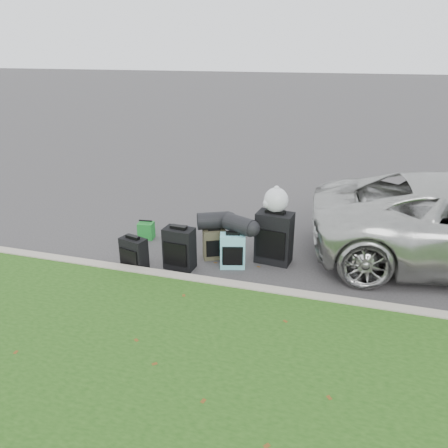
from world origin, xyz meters
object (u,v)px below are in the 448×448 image
(suitcase_teal, at_px, (233,251))
(suitcase_large_black_right, at_px, (274,238))
(suitcase_large_black_left, at_px, (179,248))
(tote_green, at_px, (146,231))
(suitcase_olive, at_px, (214,244))
(suitcase_small_black, at_px, (134,254))
(tote_navy, at_px, (182,234))

(suitcase_teal, bearing_deg, suitcase_large_black_right, 16.67)
(suitcase_large_black_left, bearing_deg, tote_green, 142.90)
(suitcase_olive, bearing_deg, suitcase_teal, -57.79)
(suitcase_small_black, xyz_separation_m, suitcase_olive, (1.11, 0.73, -0.01))
(suitcase_olive, xyz_separation_m, tote_green, (-1.46, 0.41, -0.10))
(tote_green, bearing_deg, suitcase_large_black_left, -48.66)
(suitcase_olive, xyz_separation_m, suitcase_large_black_right, (0.98, 0.14, 0.18))
(suitcase_small_black, distance_m, suitcase_olive, 1.33)
(suitcase_large_black_left, distance_m, tote_green, 1.40)
(suitcase_teal, height_order, suitcase_large_black_right, suitcase_large_black_right)
(suitcase_teal, bearing_deg, suitcase_large_black_left, -176.98)
(suitcase_small_black, relative_size, suitcase_large_black_left, 0.77)
(suitcase_small_black, xyz_separation_m, tote_navy, (0.33, 1.23, -0.13))
(suitcase_small_black, distance_m, tote_navy, 1.28)
(suitcase_large_black_right, bearing_deg, suitcase_small_black, -150.47)
(suitcase_small_black, bearing_deg, suitcase_large_black_right, 37.93)
(suitcase_large_black_left, relative_size, suitcase_olive, 1.34)
(suitcase_olive, bearing_deg, tote_navy, 120.92)
(tote_green, bearing_deg, suitcase_small_black, -80.31)
(suitcase_large_black_left, bearing_deg, suitcase_teal, 22.75)
(suitcase_large_black_left, relative_size, tote_green, 2.19)
(suitcase_olive, relative_size, suitcase_teal, 0.89)
(suitcase_large_black_left, bearing_deg, suitcase_large_black_right, 28.95)
(tote_green, bearing_deg, suitcase_olive, -23.00)
(suitcase_large_black_right, bearing_deg, suitcase_teal, -141.04)
(tote_green, distance_m, tote_navy, 0.69)
(suitcase_teal, relative_size, suitcase_large_black_right, 0.66)
(suitcase_olive, height_order, tote_navy, suitcase_olive)
(suitcase_small_black, bearing_deg, tote_navy, 90.30)
(suitcase_large_black_left, xyz_separation_m, tote_navy, (-0.36, 1.00, -0.21))
(suitcase_small_black, height_order, tote_navy, suitcase_small_black)
(suitcase_large_black_right, relative_size, tote_navy, 3.33)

